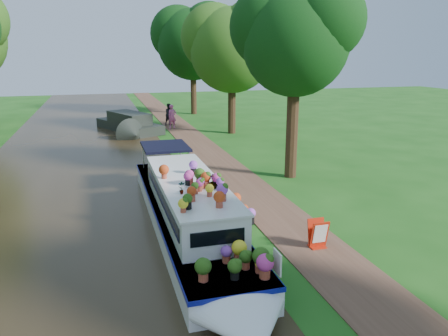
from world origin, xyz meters
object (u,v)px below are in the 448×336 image
(sandwich_board, at_px, (318,235))
(pedestrian_pink, at_px, (172,116))
(second_boat, at_px, (129,124))
(pedestrian_dark, at_px, (170,114))
(plant_boat, at_px, (190,210))

(sandwich_board, xyz_separation_m, pedestrian_pink, (-0.71, 22.74, 0.53))
(second_boat, xyz_separation_m, pedestrian_dark, (3.38, 2.07, 0.32))
(sandwich_board, bearing_deg, pedestrian_pink, 91.78)
(second_boat, bearing_deg, sandwich_board, -104.49)
(sandwich_board, relative_size, pedestrian_pink, 0.48)
(sandwich_board, xyz_separation_m, pedestrian_dark, (-0.67, 24.26, 0.49))
(plant_boat, xyz_separation_m, pedestrian_pink, (2.85, 20.67, 0.10))
(sandwich_board, relative_size, pedestrian_dark, 0.50)
(sandwich_board, bearing_deg, second_boat, 100.35)
(sandwich_board, bearing_deg, plant_boat, 149.81)
(pedestrian_pink, bearing_deg, plant_boat, -109.81)
(plant_boat, xyz_separation_m, sandwich_board, (3.55, -2.07, -0.43))
(plant_boat, relative_size, sandwich_board, 15.38)
(plant_boat, distance_m, pedestrian_pink, 20.87)
(sandwich_board, bearing_deg, pedestrian_dark, 91.59)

